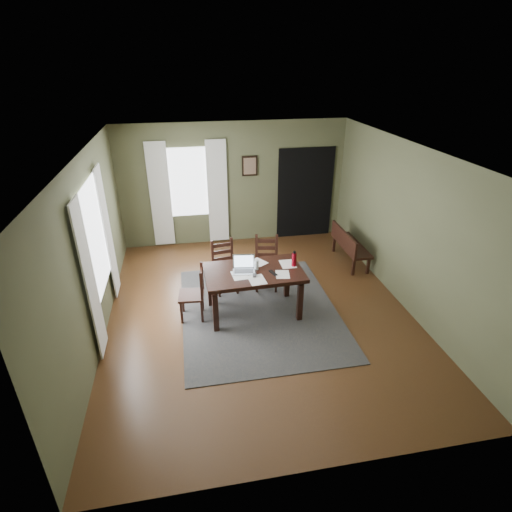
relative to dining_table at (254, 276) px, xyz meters
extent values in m
cube|color=#492C16|center=(0.10, 0.03, -0.71)|extent=(5.00, 6.00, 0.01)
cube|color=#505336|center=(0.10, 3.03, 0.65)|extent=(5.00, 0.02, 2.70)
cube|color=#505336|center=(0.10, -2.97, 0.65)|extent=(5.00, 0.02, 2.70)
cube|color=#505336|center=(-2.40, 0.03, 0.65)|extent=(0.02, 6.00, 2.70)
cube|color=#505336|center=(2.60, 0.03, 0.65)|extent=(0.02, 6.00, 2.70)
cube|color=white|center=(0.10, 0.03, 2.00)|extent=(5.00, 6.00, 0.02)
cube|color=#363636|center=(0.10, 0.03, -0.70)|extent=(2.60, 3.20, 0.01)
cube|color=black|center=(0.00, 0.00, 0.07)|extent=(1.61, 1.00, 0.06)
cube|color=black|center=(0.00, 0.00, 0.01)|extent=(1.44, 0.83, 0.05)
cube|color=black|center=(-0.67, -0.39, -0.36)|extent=(0.09, 0.09, 0.67)
cube|color=black|center=(-0.70, 0.34, -0.36)|extent=(0.09, 0.09, 0.67)
cube|color=black|center=(0.70, -0.34, -0.36)|extent=(0.09, 0.09, 0.67)
cube|color=black|center=(0.67, 0.39, -0.36)|extent=(0.09, 0.09, 0.67)
cube|color=black|center=(-1.02, 0.04, -0.28)|extent=(0.44, 0.44, 0.04)
cube|color=black|center=(-1.17, 0.22, -0.49)|extent=(0.04, 0.04, 0.40)
cube|color=black|center=(-0.85, 0.19, -0.49)|extent=(0.04, 0.04, 0.40)
cube|color=black|center=(-1.20, -0.11, -0.49)|extent=(0.04, 0.04, 0.40)
cube|color=black|center=(-0.87, -0.14, -0.49)|extent=(0.04, 0.04, 0.40)
cube|color=black|center=(-0.83, 0.20, -0.02)|extent=(0.05, 0.05, 0.50)
cube|color=black|center=(-0.86, -0.15, -0.02)|extent=(0.05, 0.05, 0.50)
cube|color=black|center=(-0.84, 0.02, -0.15)|extent=(0.05, 0.30, 0.07)
cube|color=black|center=(-0.84, 0.02, -0.02)|extent=(0.05, 0.30, 0.07)
cube|color=black|center=(-0.84, 0.02, 0.12)|extent=(0.05, 0.30, 0.07)
cube|color=black|center=(-0.38, 0.77, -0.26)|extent=(0.48, 0.48, 0.04)
cube|color=black|center=(-0.53, 0.58, -0.49)|extent=(0.05, 0.05, 0.41)
cube|color=black|center=(-0.58, 0.91, -0.49)|extent=(0.05, 0.05, 0.41)
cube|color=black|center=(-0.19, 0.63, -0.49)|extent=(0.05, 0.05, 0.41)
cube|color=black|center=(-0.24, 0.96, -0.49)|extent=(0.05, 0.05, 0.41)
cube|color=black|center=(-0.59, 0.93, 0.01)|extent=(0.05, 0.05, 0.52)
cube|color=black|center=(-0.23, 0.99, 0.01)|extent=(0.05, 0.05, 0.52)
cube|color=black|center=(-0.41, 0.96, -0.13)|extent=(0.31, 0.07, 0.07)
cube|color=black|center=(-0.41, 0.96, 0.01)|extent=(0.31, 0.07, 0.07)
cube|color=black|center=(-0.41, 0.96, 0.15)|extent=(0.31, 0.07, 0.07)
cube|color=black|center=(0.37, 0.75, -0.25)|extent=(0.51, 0.51, 0.04)
cube|color=black|center=(0.17, 0.61, -0.48)|extent=(0.05, 0.05, 0.42)
cube|color=black|center=(0.23, 0.96, -0.48)|extent=(0.05, 0.05, 0.42)
cube|color=black|center=(0.51, 0.55, -0.48)|extent=(0.05, 0.05, 0.42)
cube|color=black|center=(0.58, 0.89, -0.48)|extent=(0.05, 0.05, 0.42)
cube|color=black|center=(0.23, 0.98, 0.03)|extent=(0.05, 0.05, 0.53)
cube|color=black|center=(0.59, 0.91, 0.03)|extent=(0.05, 0.05, 0.53)
cube|color=black|center=(0.41, 0.94, -0.12)|extent=(0.32, 0.09, 0.07)
cube|color=black|center=(0.41, 0.94, 0.03)|extent=(0.32, 0.09, 0.07)
cube|color=black|center=(0.41, 0.94, 0.17)|extent=(0.32, 0.09, 0.07)
cube|color=black|center=(2.32, 1.46, -0.32)|extent=(0.41, 1.27, 0.05)
cube|color=black|center=(2.47, 0.91, -0.53)|extent=(0.05, 0.05, 0.35)
cube|color=black|center=(2.16, 0.91, -0.53)|extent=(0.05, 0.05, 0.35)
cube|color=black|center=(2.47, 2.00, -0.53)|extent=(0.05, 0.05, 0.35)
cube|color=black|center=(2.16, 2.00, -0.53)|extent=(0.05, 0.05, 0.35)
cube|color=black|center=(2.14, 1.46, -0.14)|extent=(0.05, 1.27, 0.31)
cube|color=#B7B7BC|center=(-0.16, -0.01, 0.11)|extent=(0.39, 0.29, 0.02)
cube|color=#B7B7BC|center=(-0.14, 0.12, 0.23)|extent=(0.36, 0.11, 0.23)
cube|color=silver|center=(-0.14, 0.11, 0.23)|extent=(0.32, 0.09, 0.19)
cube|color=#3F3F42|center=(-0.16, -0.02, 0.12)|extent=(0.32, 0.19, 0.00)
cube|color=#3F3F42|center=(-0.02, -0.18, 0.11)|extent=(0.07, 0.10, 0.03)
cube|color=black|center=(0.29, -0.14, 0.11)|extent=(0.11, 0.20, 0.02)
cylinder|color=silver|center=(0.06, 0.05, 0.18)|extent=(0.08, 0.08, 0.16)
cylinder|color=#B00D21|center=(0.68, 0.04, 0.21)|extent=(0.08, 0.08, 0.23)
cylinder|color=black|center=(0.68, 0.04, 0.35)|extent=(0.05, 0.05, 0.04)
cube|color=white|center=(-0.24, -0.10, 0.10)|extent=(0.26, 0.33, 0.00)
cube|color=white|center=(0.43, -0.20, 0.10)|extent=(0.26, 0.31, 0.00)
cube|color=white|center=(0.13, 0.28, 0.10)|extent=(0.33, 0.35, 0.00)
cube|color=white|center=(0.60, 0.12, 0.10)|extent=(0.24, 0.31, 0.00)
cube|color=white|center=(0.00, -0.30, 0.10)|extent=(0.28, 0.35, 0.00)
cube|color=white|center=(-2.37, 0.23, 0.75)|extent=(0.01, 1.30, 1.70)
cube|color=white|center=(-0.90, 3.00, 0.75)|extent=(1.00, 0.01, 1.50)
cube|color=silver|center=(-2.34, -0.59, 0.50)|extent=(0.03, 0.48, 2.30)
cube|color=silver|center=(-2.34, 1.05, 0.50)|extent=(0.03, 0.48, 2.30)
cube|color=silver|center=(-1.52, 2.97, 0.50)|extent=(0.44, 0.03, 2.30)
cube|color=silver|center=(-0.28, 2.97, 0.50)|extent=(0.44, 0.03, 2.30)
cube|color=black|center=(0.45, 3.00, 1.05)|extent=(0.34, 0.03, 0.44)
cube|color=brown|center=(0.45, 2.98, 1.05)|extent=(0.27, 0.01, 0.36)
cube|color=black|center=(1.75, 3.00, 0.35)|extent=(1.30, 0.03, 2.10)
camera|label=1|loc=(-0.98, -5.55, 3.21)|focal=28.00mm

